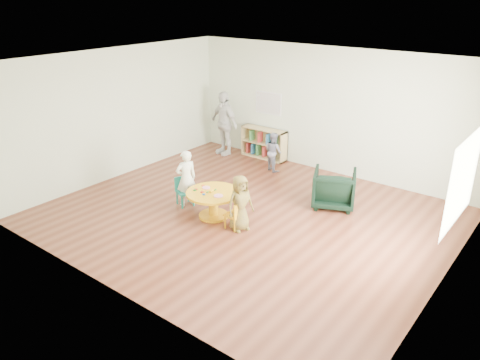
{
  "coord_description": "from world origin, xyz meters",
  "views": [
    {
      "loc": [
        4.68,
        -6.25,
        3.93
      ],
      "look_at": [
        0.07,
        -0.3,
        0.83
      ],
      "focal_mm": 35.0,
      "sensor_mm": 36.0,
      "label": 1
    }
  ],
  "objects": [
    {
      "name": "kid_chair_right",
      "position": [
        0.15,
        -0.53,
        0.27
      ],
      "size": [
        0.28,
        0.28,
        0.51
      ],
      "rotation": [
        0.0,
        0.0,
        1.53
      ],
      "color": "#F2AF14",
      "rests_on": "ground"
    },
    {
      "name": "toddler",
      "position": [
        -0.93,
        2.25,
        0.45
      ],
      "size": [
        0.54,
        0.48,
        0.91
      ],
      "primitive_type": "imported",
      "rotation": [
        0.0,
        0.0,
        2.76
      ],
      "color": "#1A1F41",
      "rests_on": "ground"
    },
    {
      "name": "room",
      "position": [
        0.01,
        0.0,
        1.89
      ],
      "size": [
        7.1,
        7.0,
        2.8
      ],
      "color": "brown",
      "rests_on": "ground"
    },
    {
      "name": "adult_caretaker",
      "position": [
        -2.58,
        2.48,
        0.8
      ],
      "size": [
        1.0,
        0.58,
        1.6
      ],
      "primitive_type": "imported",
      "rotation": [
        0.0,
        0.0,
        -0.22
      ],
      "color": "silver",
      "rests_on": "ground"
    },
    {
      "name": "kid_chair_left",
      "position": [
        -1.26,
        -0.35,
        0.3
      ],
      "size": [
        0.39,
        0.39,
        0.56
      ],
      "rotation": [
        0.0,
        0.0,
        -1.95
      ],
      "color": "#198E7E",
      "rests_on": "ground"
    },
    {
      "name": "child_left",
      "position": [
        -1.2,
        -0.34,
        0.56
      ],
      "size": [
        0.41,
        0.48,
        1.12
      ],
      "primitive_type": "imported",
      "rotation": [
        0.0,
        0.0,
        -2.0
      ],
      "color": "white",
      "rests_on": "ground"
    },
    {
      "name": "armchair",
      "position": [
        1.07,
        1.37,
        0.36
      ],
      "size": [
        1.04,
        1.05,
        0.73
      ],
      "primitive_type": "imported",
      "rotation": [
        0.0,
        0.0,
        3.56
      ],
      "color": "black",
      "rests_on": "ground"
    },
    {
      "name": "bookshelf",
      "position": [
        -1.61,
        2.86,
        0.37
      ],
      "size": [
        1.2,
        0.3,
        0.75
      ],
      "color": "tan",
      "rests_on": "ground"
    },
    {
      "name": "alphabet_poster",
      "position": [
        -1.6,
        2.98,
        1.35
      ],
      "size": [
        0.74,
        0.01,
        0.54
      ],
      "color": "white",
      "rests_on": "ground"
    },
    {
      "name": "activity_table",
      "position": [
        -0.46,
        -0.41,
        0.34
      ],
      "size": [
        0.99,
        0.99,
        0.54
      ],
      "rotation": [
        0.0,
        0.0,
        -0.22
      ],
      "color": "#F2AF14",
      "rests_on": "ground"
    },
    {
      "name": "child_right",
      "position": [
        0.23,
        -0.49,
        0.5
      ],
      "size": [
        0.48,
        0.57,
        1.0
      ],
      "primitive_type": "imported",
      "rotation": [
        0.0,
        0.0,
        1.2
      ],
      "color": "gold",
      "rests_on": "ground"
    }
  ]
}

